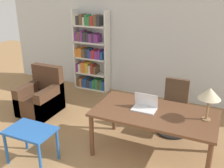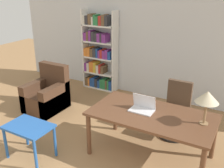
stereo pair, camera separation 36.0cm
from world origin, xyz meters
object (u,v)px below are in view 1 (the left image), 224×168
(table_lamp, at_px, (210,94))
(side_table_blue, at_px, (31,135))
(desk, at_px, (154,117))
(laptop, at_px, (145,106))
(bookshelf, at_px, (90,54))
(armchair, at_px, (41,98))
(office_chair, at_px, (174,110))

(table_lamp, height_order, side_table_blue, table_lamp)
(desk, height_order, table_lamp, table_lamp)
(laptop, bearing_deg, side_table_blue, -145.74)
(laptop, distance_m, side_table_blue, 1.74)
(table_lamp, xyz_separation_m, bookshelf, (-2.93, 1.93, -0.23))
(desk, distance_m, table_lamp, 0.87)
(desk, height_order, bookshelf, bookshelf)
(side_table_blue, bearing_deg, desk, 30.50)
(bookshelf, bearing_deg, side_table_blue, -78.14)
(side_table_blue, distance_m, armchair, 1.68)
(table_lamp, xyz_separation_m, office_chair, (-0.59, 0.76, -0.71))
(office_chair, height_order, armchair, office_chair)
(desk, relative_size, side_table_blue, 2.65)
(laptop, relative_size, side_table_blue, 0.52)
(laptop, xyz_separation_m, table_lamp, (0.89, 0.04, 0.34))
(desk, xyz_separation_m, laptop, (-0.17, 0.03, 0.13))
(table_lamp, bearing_deg, armchair, 173.37)
(desk, distance_m, laptop, 0.22)
(laptop, bearing_deg, office_chair, 69.17)
(office_chair, distance_m, side_table_blue, 2.47)
(office_chair, xyz_separation_m, armchair, (-2.66, -0.38, -0.12))
(laptop, xyz_separation_m, bookshelf, (-2.03, 1.98, 0.11))
(laptop, relative_size, armchair, 0.38)
(desk, bearing_deg, bookshelf, 137.61)
(side_table_blue, relative_size, bookshelf, 0.35)
(table_lamp, relative_size, office_chair, 0.50)
(desk, distance_m, office_chair, 0.88)
(desk, relative_size, laptop, 5.09)
(office_chair, xyz_separation_m, side_table_blue, (-1.72, -1.77, 0.05))
(desk, distance_m, side_table_blue, 1.85)
(bookshelf, bearing_deg, desk, -42.39)
(table_lamp, height_order, armchair, table_lamp)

